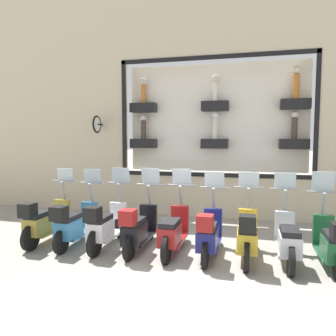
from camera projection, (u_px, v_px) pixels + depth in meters
name	position (u px, v px, depth m)	size (l,w,h in m)	color
ground_plane	(192.00, 259.00, 6.20)	(120.00, 120.00, 0.00)	gray
building_facade	(215.00, 92.00, 9.36)	(1.18, 36.00, 7.16)	beige
scooter_green_0	(332.00, 243.00, 5.71)	(1.79, 0.61, 1.63)	black
scooter_silver_1	(288.00, 240.00, 5.95)	(1.80, 0.61, 1.59)	black
scooter_yellow_2	(247.00, 236.00, 6.06)	(1.81, 0.60, 1.59)	black
scooter_navy_3	(209.00, 234.00, 6.23)	(1.79, 0.60, 1.58)	black
scooter_red_4	(173.00, 232.00, 6.47)	(1.80, 0.60, 1.62)	black
scooter_black_5	(138.00, 229.00, 6.58)	(1.80, 0.60, 1.62)	black
scooter_white_6	(105.00, 226.00, 6.76)	(1.80, 0.61, 1.62)	black
scooter_teal_7	(74.00, 225.00, 6.93)	(1.80, 0.61, 1.57)	black
scooter_olive_8	(45.00, 222.00, 7.11)	(1.80, 0.61, 1.57)	black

